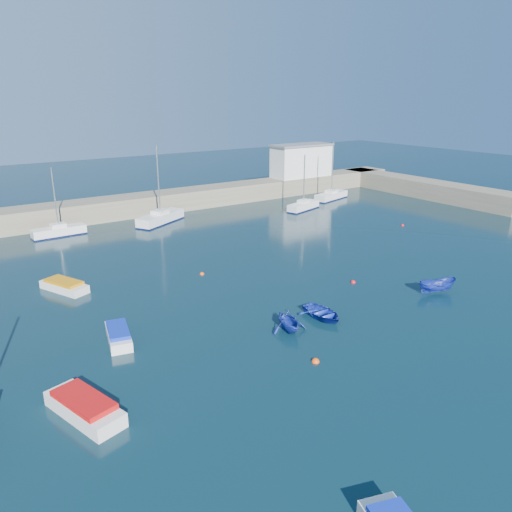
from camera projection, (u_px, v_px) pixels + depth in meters
ground at (395, 355)px, 31.55m from camera, size 220.00×220.00×0.00m
back_wall at (128, 206)px, 67.18m from camera, size 96.00×4.50×2.60m
right_arm at (424, 188)px, 79.91m from camera, size 4.50×32.00×2.60m
harbor_office at (301, 161)px, 82.16m from camera, size 10.00×4.00×5.00m
sailboat_5 at (59, 231)px, 57.70m from camera, size 6.01×1.90×7.90m
sailboat_6 at (161, 218)px, 63.50m from camera, size 7.54×5.49×9.82m
sailboat_7 at (303, 206)px, 70.64m from camera, size 6.03×3.23×7.74m
sailboat_8 at (331, 196)px, 77.74m from camera, size 7.00×3.62×8.82m
motorboat_0 at (84, 407)px, 25.43m from camera, size 3.01×5.20×1.10m
motorboat_1 at (118, 335)px, 33.19m from camera, size 2.22×4.12×0.96m
motorboat_2 at (64, 286)px, 41.73m from camera, size 3.23×4.71×0.92m
dinghy_center at (322, 313)px, 36.67m from camera, size 2.59×3.62×0.75m
dinghy_left at (289, 321)px, 34.55m from camera, size 2.96×3.28×1.51m
dinghy_right at (437, 286)px, 41.21m from camera, size 3.38×2.44×1.23m
buoy_0 at (315, 362)px, 30.71m from camera, size 0.50×0.50×0.50m
buoy_1 at (353, 283)px, 43.62m from camera, size 0.43×0.43×0.43m
buoy_2 at (450, 280)px, 44.25m from camera, size 0.44×0.44×0.44m
buoy_3 at (202, 274)px, 45.60m from camera, size 0.42×0.42×0.42m
buoy_4 at (403, 226)px, 62.44m from camera, size 0.41×0.41×0.41m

